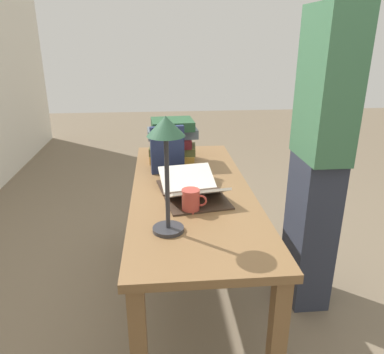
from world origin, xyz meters
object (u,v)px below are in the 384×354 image
book_standing_upright (167,150)px  reading_lamp (166,145)px  open_book (192,189)px  person_reader (319,151)px  book_stack_tall (173,140)px  coffee_mug (191,200)px

book_standing_upright → reading_lamp: size_ratio=0.58×
open_book → person_reader: 0.70m
book_stack_tall → reading_lamp: reading_lamp is taller
reading_lamp → coffee_mug: (0.18, -0.11, -0.31)m
open_book → person_reader: person_reader is taller
open_book → coffee_mug: (-0.18, 0.02, 0.02)m
open_book → book_standing_upright: book_standing_upright is taller
book_stack_tall → coffee_mug: bearing=-175.9°
book_standing_upright → person_reader: bearing=-115.2°
book_standing_upright → coffee_mug: 0.53m
coffee_mug → person_reader: size_ratio=0.06×
person_reader → reading_lamp: bearing=-59.8°
person_reader → book_standing_upright: bearing=-105.6°
coffee_mug → person_reader: bearing=-67.2°
book_stack_tall → person_reader: size_ratio=0.17×
open_book → coffee_mug: bearing=163.8°
book_stack_tall → open_book: bearing=-172.3°
book_standing_upright → coffee_mug: (-0.51, -0.09, -0.08)m
reading_lamp → person_reader: (0.47, -0.81, -0.18)m
open_book → book_standing_upright: bearing=8.9°
coffee_mug → person_reader: (0.29, -0.70, 0.12)m
open_book → reading_lamp: 0.51m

